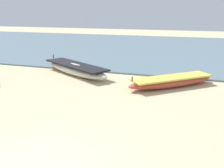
% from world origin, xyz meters
% --- Properties ---
extents(sea_water, '(60.00, 20.00, 0.08)m').
position_xyz_m(sea_water, '(0.00, 18.53, 0.04)').
color(sea_water, slate).
rests_on(sea_water, ground).
extents(fishing_boat_3, '(4.72, 3.35, 0.73)m').
position_xyz_m(fishing_boat_3, '(-2.90, 7.77, 0.29)').
color(fishing_boat_3, beige).
rests_on(fishing_boat_3, ground).
extents(fishing_boat_4, '(3.65, 3.43, 0.63)m').
position_xyz_m(fishing_boat_4, '(1.97, 7.07, 0.24)').
color(fishing_boat_4, '#B74733').
rests_on(fishing_boat_4, ground).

